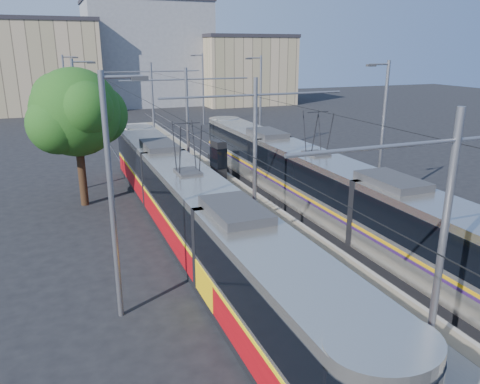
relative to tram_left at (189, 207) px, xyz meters
name	(u,v)px	position (x,y,z in m)	size (l,w,h in m)	color
ground	(344,301)	(3.60, -7.18, -1.71)	(160.00, 160.00, 0.00)	black
platform	(201,178)	(3.60, 9.82, -1.56)	(4.00, 50.00, 0.30)	gray
tactile_strip_left	(180,178)	(2.15, 9.82, -1.40)	(0.70, 50.00, 0.01)	gray
tactile_strip_right	(221,174)	(5.05, 9.82, -1.40)	(0.70, 50.00, 0.01)	gray
rails	(201,180)	(3.60, 9.82, -1.69)	(8.71, 70.00, 0.03)	gray
track_arrow	(294,379)	(0.00, -10.18, -1.70)	(1.20, 5.00, 0.01)	silver
tram_left	(189,207)	(0.00, 0.00, 0.00)	(2.43, 28.95, 5.50)	black
tram_right	(315,181)	(7.20, 1.12, 0.15)	(2.43, 29.89, 5.50)	black
catenary	(214,119)	(3.60, 6.98, 2.82)	(9.20, 70.00, 7.00)	slate
street_lamps	(183,111)	(3.60, 13.82, 2.47)	(15.18, 38.22, 8.00)	slate
shelter	(219,159)	(4.49, 8.77, -0.08)	(0.84, 1.23, 2.54)	black
tree	(82,113)	(-3.81, 7.59, 3.47)	(5.27, 4.87, 7.65)	#382314
building_left	(38,66)	(-6.40, 52.82, 4.50)	(16.32, 12.24, 12.41)	tan
building_centre	(147,53)	(9.60, 56.82, 6.08)	(18.36, 14.28, 15.56)	gray
building_right	(244,70)	(23.60, 50.82, 3.57)	(14.28, 10.20, 10.53)	tan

